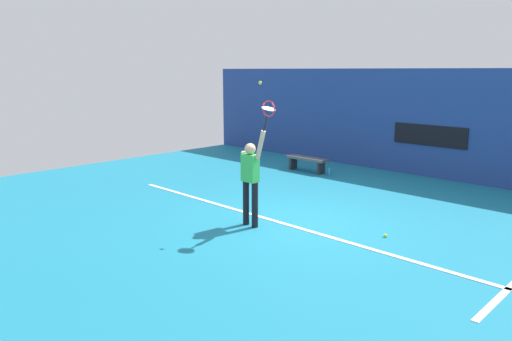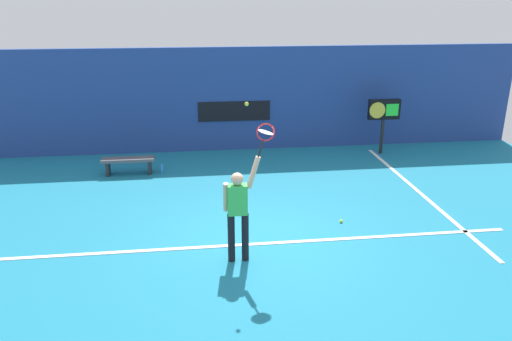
{
  "view_description": "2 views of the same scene",
  "coord_description": "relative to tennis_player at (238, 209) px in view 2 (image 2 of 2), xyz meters",
  "views": [
    {
      "loc": [
        6.07,
        -7.34,
        3.1
      ],
      "look_at": [
        -0.68,
        -0.44,
        1.07
      ],
      "focal_mm": 33.64,
      "sensor_mm": 36.0,
      "label": 1
    },
    {
      "loc": [
        -1.19,
        -8.69,
        4.53
      ],
      "look_at": [
        -0.12,
        -0.23,
        1.53
      ],
      "focal_mm": 34.58,
      "sensor_mm": 36.0,
      "label": 2
    }
  ],
  "objects": [
    {
      "name": "ground_plane",
      "position": [
        0.51,
        0.77,
        -1.01
      ],
      "size": [
        18.0,
        18.0,
        0.0
      ],
      "primitive_type": "plane",
      "color": "teal"
    },
    {
      "name": "back_wall",
      "position": [
        0.51,
        6.97,
        0.56
      ],
      "size": [
        18.0,
        0.2,
        3.15
      ],
      "primitive_type": "cube",
      "color": "navy",
      "rests_on": "ground_plane"
    },
    {
      "name": "sponsor_banner_center",
      "position": [
        0.51,
        6.85,
        0.22
      ],
      "size": [
        2.2,
        0.03,
        0.6
      ],
      "primitive_type": "cube",
      "color": "black"
    },
    {
      "name": "court_baseline",
      "position": [
        0.51,
        0.55,
        -1.0
      ],
      "size": [
        10.0,
        0.1,
        0.01
      ],
      "primitive_type": "cube",
      "color": "white",
      "rests_on": "ground_plane"
    },
    {
      "name": "court_sideline",
      "position": [
        4.7,
        2.77,
        -1.0
      ],
      "size": [
        0.1,
        7.0,
        0.01
      ],
      "primitive_type": "cube",
      "color": "white",
      "rests_on": "ground_plane"
    },
    {
      "name": "tennis_player",
      "position": [
        0.0,
        0.0,
        0.0
      ],
      "size": [
        0.65,
        0.31,
        1.98
      ],
      "color": "black",
      "rests_on": "ground_plane"
    },
    {
      "name": "tennis_racket",
      "position": [
        0.47,
        -0.0,
        1.35
      ],
      "size": [
        0.39,
        0.27,
        0.63
      ],
      "color": "black"
    },
    {
      "name": "tennis_ball",
      "position": [
        0.18,
        0.09,
        1.85
      ],
      "size": [
        0.07,
        0.07,
        0.07
      ],
      "primitive_type": "sphere",
      "color": "#CCE033"
    },
    {
      "name": "scoreboard_clock",
      "position": [
        4.92,
        5.93,
        0.29
      ],
      "size": [
        0.96,
        0.2,
        1.67
      ],
      "color": "black",
      "rests_on": "ground_plane"
    },
    {
      "name": "court_bench",
      "position": [
        -2.51,
        4.99,
        -0.67
      ],
      "size": [
        1.4,
        0.36,
        0.45
      ],
      "color": "#4C4C51",
      "rests_on": "ground_plane"
    },
    {
      "name": "water_bottle",
      "position": [
        -1.65,
        4.99,
        -0.89
      ],
      "size": [
        0.07,
        0.07,
        0.24
      ],
      "primitive_type": "cylinder",
      "color": "#338CD8",
      "rests_on": "ground_plane"
    },
    {
      "name": "spare_ball",
      "position": [
        2.31,
        1.29,
        -0.98
      ],
      "size": [
        0.07,
        0.07,
        0.07
      ],
      "primitive_type": "sphere",
      "color": "#CCE033",
      "rests_on": "ground_plane"
    }
  ]
}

